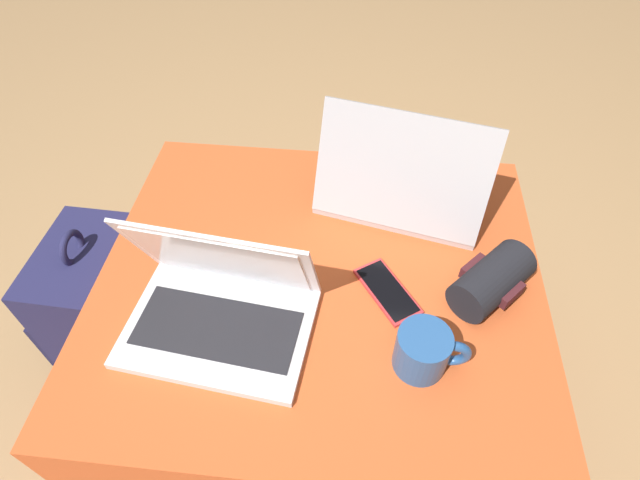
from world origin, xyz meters
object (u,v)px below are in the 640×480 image
object	(u,v)px
wrist_brace	(492,280)
cell_phone	(387,291)
backpack	(100,304)
laptop_near	(220,304)
laptop_far	(402,185)
coffee_mug	(424,351)

from	to	relation	value
wrist_brace	cell_phone	bearing A→B (deg)	-174.69
backpack	wrist_brace	distance (m)	0.97
cell_phone	backpack	world-z (taller)	cell_phone
laptop_near	wrist_brace	world-z (taller)	laptop_near
laptop_far	backpack	bearing A→B (deg)	26.58
laptop_far	backpack	xyz separation A→B (m)	(-0.75, -0.19, -0.32)
laptop_near	backpack	xyz separation A→B (m)	(-0.41, 0.17, -0.31)
wrist_brace	laptop_far	bearing A→B (deg)	125.01
laptop_near	cell_phone	bearing A→B (deg)	23.19
backpack	coffee_mug	bearing A→B (deg)	75.97
backpack	wrist_brace	world-z (taller)	wrist_brace
laptop_far	cell_phone	bearing A→B (deg)	97.04
cell_phone	backpack	size ratio (longest dim) A/B	0.36
cell_phone	wrist_brace	bearing A→B (deg)	-29.14
laptop_near	cell_phone	xyz separation A→B (m)	(0.31, 0.09, -0.04)
wrist_brace	coffee_mug	xyz separation A→B (m)	(-0.14, -0.17, 0.00)
laptop_far	coffee_mug	bearing A→B (deg)	107.64
laptop_near	backpack	bearing A→B (deg)	163.43
backpack	coffee_mug	xyz separation A→B (m)	(0.79, -0.23, 0.31)
backpack	cell_phone	bearing A→B (deg)	86.01
laptop_near	backpack	distance (m)	0.55
coffee_mug	cell_phone	bearing A→B (deg)	112.63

